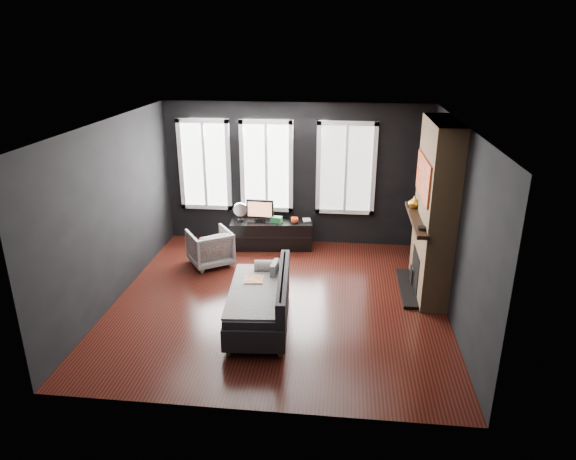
# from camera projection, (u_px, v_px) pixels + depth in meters

# --- Properties ---
(floor) EXTENTS (5.00, 5.00, 0.00)m
(floor) POSITION_uv_depth(u_px,v_px,m) (279.00, 300.00, 7.89)
(floor) COLOR black
(floor) RESTS_ON ground
(ceiling) EXTENTS (5.00, 5.00, 0.00)m
(ceiling) POSITION_uv_depth(u_px,v_px,m) (278.00, 124.00, 6.94)
(ceiling) COLOR white
(ceiling) RESTS_ON ground
(wall_back) EXTENTS (5.00, 0.02, 2.70)m
(wall_back) POSITION_uv_depth(u_px,v_px,m) (296.00, 175.00, 9.74)
(wall_back) COLOR black
(wall_back) RESTS_ON ground
(wall_left) EXTENTS (0.02, 5.00, 2.70)m
(wall_left) POSITION_uv_depth(u_px,v_px,m) (113.00, 212.00, 7.67)
(wall_left) COLOR black
(wall_left) RESTS_ON ground
(wall_right) EXTENTS (0.02, 5.00, 2.70)m
(wall_right) POSITION_uv_depth(u_px,v_px,m) (456.00, 224.00, 7.16)
(wall_right) COLOR black
(wall_right) RESTS_ON ground
(windows) EXTENTS (4.00, 0.16, 1.76)m
(windows) POSITION_uv_depth(u_px,v_px,m) (271.00, 120.00, 9.39)
(windows) COLOR white
(windows) RESTS_ON wall_back
(fireplace) EXTENTS (0.70, 1.62, 2.70)m
(fireplace) POSITION_uv_depth(u_px,v_px,m) (435.00, 210.00, 7.74)
(fireplace) COLOR #93724C
(fireplace) RESTS_ON floor
(sofa) EXTENTS (1.03, 1.85, 0.77)m
(sofa) POSITION_uv_depth(u_px,v_px,m) (259.00, 299.00, 7.14)
(sofa) COLOR black
(sofa) RESTS_ON floor
(stripe_pillow) EXTENTS (0.10, 0.32, 0.31)m
(stripe_pillow) POSITION_uv_depth(u_px,v_px,m) (275.00, 272.00, 7.55)
(stripe_pillow) COLOR gray
(stripe_pillow) RESTS_ON sofa
(armchair) EXTENTS (0.93, 0.92, 0.71)m
(armchair) POSITION_uv_depth(u_px,v_px,m) (210.00, 246.00, 9.03)
(armchair) COLOR silver
(armchair) RESTS_ON floor
(media_console) EXTENTS (1.58, 0.64, 0.53)m
(media_console) POSITION_uv_depth(u_px,v_px,m) (271.00, 234.00, 9.80)
(media_console) COLOR black
(media_console) RESTS_ON floor
(monitor) EXTENTS (0.54, 0.15, 0.47)m
(monitor) POSITION_uv_depth(u_px,v_px,m) (260.00, 209.00, 9.65)
(monitor) COLOR black
(monitor) RESTS_ON media_console
(desk_fan) EXTENTS (0.30, 0.30, 0.37)m
(desk_fan) POSITION_uv_depth(u_px,v_px,m) (240.00, 212.00, 9.67)
(desk_fan) COLOR #969696
(desk_fan) RESTS_ON media_console
(mug) EXTENTS (0.14, 0.11, 0.14)m
(mug) POSITION_uv_depth(u_px,v_px,m) (295.00, 220.00, 9.60)
(mug) COLOR #E45521
(mug) RESTS_ON media_console
(book) EXTENTS (0.15, 0.04, 0.20)m
(book) POSITION_uv_depth(u_px,v_px,m) (303.00, 215.00, 9.73)
(book) COLOR tan
(book) RESTS_ON media_console
(storage_box) EXTENTS (0.22, 0.16, 0.11)m
(storage_box) POSITION_uv_depth(u_px,v_px,m) (277.00, 219.00, 9.65)
(storage_box) COLOR #2B7B41
(storage_box) RESTS_ON media_console
(mantel_vase) EXTENTS (0.23, 0.24, 0.19)m
(mantel_vase) POSITION_uv_depth(u_px,v_px,m) (414.00, 202.00, 8.19)
(mantel_vase) COLOR yellow
(mantel_vase) RESTS_ON fireplace
(mantel_clock) EXTENTS (0.17, 0.17, 0.04)m
(mantel_clock) POSITION_uv_depth(u_px,v_px,m) (422.00, 228.00, 7.29)
(mantel_clock) COLOR black
(mantel_clock) RESTS_ON fireplace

